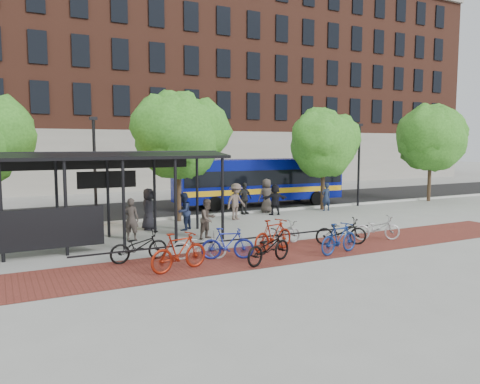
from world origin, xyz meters
name	(u,v)px	position (x,y,z in m)	size (l,w,h in m)	color
ground	(263,226)	(0.00, 0.00, 0.00)	(160.00, 160.00, 0.00)	#9E9E99
asphalt_street	(198,206)	(0.00, 8.00, 0.01)	(160.00, 8.00, 0.01)	black
curb	(226,214)	(0.00, 4.00, 0.06)	(160.00, 0.25, 0.12)	#B7B7B2
brick_strip	(286,252)	(-2.00, -5.00, 0.00)	(24.00, 3.00, 0.01)	maroon
bike_rack_rail	(242,251)	(-3.30, -4.10, 0.00)	(12.00, 0.05, 0.95)	black
building_brick	(220,85)	(10.00, 26.00, 10.00)	(55.00, 14.00, 20.00)	brown
bus_shelter	(84,167)	(-8.13, -0.48, 3.00)	(10.60, 3.07, 3.60)	black
tree_b	(179,132)	(-2.90, 3.35, 4.46)	(5.15, 4.20, 6.47)	#382619
tree_c	(324,141)	(6.09, 3.35, 4.05)	(4.66, 3.80, 5.92)	#382619
tree_d	(432,135)	(15.10, 3.35, 4.47)	(5.39, 4.40, 6.55)	#382619
lamp_post_left	(95,168)	(-7.00, 3.60, 2.75)	(0.35, 0.20, 5.12)	black
lamp_post_right	(359,162)	(9.00, 3.60, 2.75)	(0.35, 0.20, 5.12)	black
bus	(260,179)	(3.52, 6.47, 1.68)	(10.95, 3.01, 2.93)	#060F7A
bike_0	(139,246)	(-7.01, -3.85, 0.52)	(0.69, 1.97, 1.03)	black
bike_1	(179,252)	(-6.22, -5.54, 0.60)	(0.57, 2.01, 1.21)	maroon
bike_2	(199,245)	(-5.13, -4.50, 0.48)	(0.64, 1.85, 0.97)	#B3B3B6
bike_3	(228,243)	(-4.27, -4.92, 0.54)	(0.51, 1.80, 1.08)	navy
bike_4	(269,247)	(-3.33, -6.03, 0.53)	(0.70, 2.02, 1.06)	black
bike_5	(273,235)	(-2.27, -4.59, 0.59)	(0.56, 1.97, 1.18)	maroon
bike_6	(283,233)	(-1.36, -3.82, 0.46)	(0.60, 1.73, 0.91)	#99999B
bike_7	(339,238)	(-0.43, -6.04, 0.56)	(0.53, 1.86, 1.12)	navy
bike_8	(341,231)	(0.61, -4.89, 0.52)	(0.69, 1.98, 1.04)	black
bike_10	(377,228)	(2.46, -4.89, 0.50)	(0.66, 1.89, 0.99)	#AAAAAD
pedestrian_0	(148,209)	(-5.05, 1.65, 0.94)	(0.92, 0.60, 1.89)	black
pedestrian_1	(131,219)	(-6.33, -0.24, 0.86)	(0.63, 0.41, 1.72)	#3D3531
pedestrian_2	(184,212)	(-3.68, 0.82, 0.85)	(0.82, 0.64, 1.69)	#1B2440
pedestrian_3	(236,202)	(-0.27, 2.32, 0.94)	(1.21, 0.70, 1.88)	brown
pedestrian_4	(244,198)	(1.00, 3.80, 0.87)	(1.02, 0.43, 1.75)	#292929
pedestrian_5	(275,200)	(2.38, 2.80, 0.84)	(1.56, 0.50, 1.68)	black
pedestrian_6	(267,196)	(2.42, 3.76, 0.96)	(0.94, 0.61, 1.92)	#453D37
pedestrian_7	(326,197)	(5.87, 2.79, 0.81)	(0.59, 0.39, 1.62)	#1C2742
pedestrian_8	(208,219)	(-3.49, -1.48, 0.83)	(0.80, 0.63, 1.66)	#4E413A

